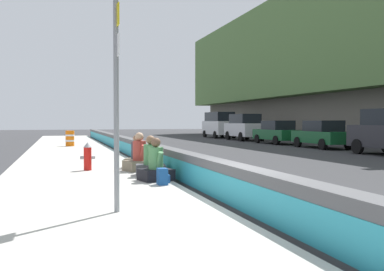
{
  "coord_description": "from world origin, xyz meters",
  "views": [
    {
      "loc": [
        -7.62,
        3.24,
        1.68
      ],
      "look_at": [
        7.92,
        -1.47,
        1.14
      ],
      "focal_mm": 41.07,
      "sensor_mm": 36.0,
      "label": 1
    }
  ],
  "objects_px": {
    "route_sign_post": "(117,90)",
    "parked_car_farther": "(219,124)",
    "parked_car_midline": "(277,132)",
    "seated_person_middle": "(151,163)",
    "fire_hydrant": "(88,156)",
    "seated_person_foreground": "(156,167)",
    "seated_person_far": "(137,157)",
    "construction_barrel": "(70,138)",
    "backpack": "(163,177)",
    "seated_person_rear": "(139,159)",
    "parked_car_far": "(244,127)",
    "parked_car_fourth": "(322,134)"
  },
  "relations": [
    {
      "from": "backpack",
      "to": "parked_car_far",
      "type": "height_order",
      "value": "parked_car_far"
    },
    {
      "from": "construction_barrel",
      "to": "parked_car_farther",
      "type": "xyz_separation_m",
      "value": [
        13.35,
        -14.67,
        0.73
      ]
    },
    {
      "from": "parked_car_far",
      "to": "backpack",
      "type": "bearing_deg",
      "value": 152.26
    },
    {
      "from": "fire_hydrant",
      "to": "construction_barrel",
      "type": "relative_size",
      "value": 0.93
    },
    {
      "from": "seated_person_rear",
      "to": "construction_barrel",
      "type": "bearing_deg",
      "value": 6.97
    },
    {
      "from": "route_sign_post",
      "to": "backpack",
      "type": "bearing_deg",
      "value": -26.94
    },
    {
      "from": "route_sign_post",
      "to": "parked_car_farther",
      "type": "relative_size",
      "value": 0.7
    },
    {
      "from": "seated_person_foreground",
      "to": "parked_car_fourth",
      "type": "distance_m",
      "value": 18.06
    },
    {
      "from": "seated_person_foreground",
      "to": "seated_person_far",
      "type": "relative_size",
      "value": 1.03
    },
    {
      "from": "seated_person_middle",
      "to": "parked_car_fourth",
      "type": "bearing_deg",
      "value": -49.14
    },
    {
      "from": "seated_person_rear",
      "to": "parked_car_fourth",
      "type": "bearing_deg",
      "value": -52.67
    },
    {
      "from": "seated_person_middle",
      "to": "route_sign_post",
      "type": "bearing_deg",
      "value": 162.03
    },
    {
      "from": "seated_person_middle",
      "to": "parked_car_fourth",
      "type": "distance_m",
      "value": 17.27
    },
    {
      "from": "parked_car_far",
      "to": "parked_car_farther",
      "type": "relative_size",
      "value": 0.94
    },
    {
      "from": "fire_hydrant",
      "to": "construction_barrel",
      "type": "xyz_separation_m",
      "value": [
        13.74,
        0.22,
        0.03
      ]
    },
    {
      "from": "seated_person_far",
      "to": "backpack",
      "type": "distance_m",
      "value": 4.16
    },
    {
      "from": "route_sign_post",
      "to": "backpack",
      "type": "distance_m",
      "value": 3.73
    },
    {
      "from": "seated_person_middle",
      "to": "parked_car_far",
      "type": "xyz_separation_m",
      "value": [
        22.74,
        -12.86,
        0.69
      ]
    },
    {
      "from": "seated_person_rear",
      "to": "parked_car_farther",
      "type": "bearing_deg",
      "value": -25.04
    },
    {
      "from": "construction_barrel",
      "to": "parked_car_far",
      "type": "height_order",
      "value": "parked_car_far"
    },
    {
      "from": "seated_person_far",
      "to": "parked_car_far",
      "type": "height_order",
      "value": "parked_car_far"
    },
    {
      "from": "construction_barrel",
      "to": "parked_car_far",
      "type": "bearing_deg",
      "value": -64.05
    },
    {
      "from": "parked_car_fourth",
      "to": "parked_car_far",
      "type": "height_order",
      "value": "parked_car_far"
    },
    {
      "from": "seated_person_rear",
      "to": "backpack",
      "type": "relative_size",
      "value": 2.97
    },
    {
      "from": "route_sign_post",
      "to": "parked_car_farther",
      "type": "xyz_separation_m",
      "value": [
        33.68,
        -14.37,
        -0.86
      ]
    },
    {
      "from": "fire_hydrant",
      "to": "backpack",
      "type": "xyz_separation_m",
      "value": [
        -3.72,
        -1.55,
        -0.25
      ]
    },
    {
      "from": "parked_car_fourth",
      "to": "seated_person_rear",
      "type": "bearing_deg",
      "value": 127.33
    },
    {
      "from": "route_sign_post",
      "to": "parked_car_farther",
      "type": "height_order",
      "value": "route_sign_post"
    },
    {
      "from": "parked_car_far",
      "to": "parked_car_farther",
      "type": "height_order",
      "value": "parked_car_farther"
    },
    {
      "from": "fire_hydrant",
      "to": "seated_person_rear",
      "type": "height_order",
      "value": "seated_person_rear"
    },
    {
      "from": "parked_car_fourth",
      "to": "seated_person_foreground",
      "type": "bearing_deg",
      "value": 133.31
    },
    {
      "from": "fire_hydrant",
      "to": "parked_car_fourth",
      "type": "distance_m",
      "value": 17.46
    },
    {
      "from": "parked_car_midline",
      "to": "parked_car_far",
      "type": "relative_size",
      "value": 0.94
    },
    {
      "from": "seated_person_far",
      "to": "construction_barrel",
      "type": "distance_m",
      "value": 13.44
    },
    {
      "from": "route_sign_post",
      "to": "seated_person_far",
      "type": "bearing_deg",
      "value": -12.33
    },
    {
      "from": "seated_person_foreground",
      "to": "parked_car_fourth",
      "type": "relative_size",
      "value": 0.25
    },
    {
      "from": "fire_hydrant",
      "to": "seated_person_rear",
      "type": "xyz_separation_m",
      "value": [
        -0.58,
        -1.53,
        -0.08
      ]
    },
    {
      "from": "seated_person_middle",
      "to": "construction_barrel",
      "type": "height_order",
      "value": "seated_person_middle"
    },
    {
      "from": "construction_barrel",
      "to": "parked_car_fourth",
      "type": "bearing_deg",
      "value": -106.07
    },
    {
      "from": "seated_person_middle",
      "to": "seated_person_rear",
      "type": "distance_m",
      "value": 1.27
    },
    {
      "from": "construction_barrel",
      "to": "parked_car_midline",
      "type": "bearing_deg",
      "value": -85.57
    },
    {
      "from": "parked_car_farther",
      "to": "seated_person_rear",
      "type": "bearing_deg",
      "value": 154.96
    },
    {
      "from": "seated_person_foreground",
      "to": "parked_car_farther",
      "type": "height_order",
      "value": "parked_car_farther"
    },
    {
      "from": "route_sign_post",
      "to": "parked_car_midline",
      "type": "bearing_deg",
      "value": -33.81
    },
    {
      "from": "parked_car_midline",
      "to": "seated_person_middle",
      "type": "bearing_deg",
      "value": 142.49
    },
    {
      "from": "fire_hydrant",
      "to": "seated_person_foreground",
      "type": "bearing_deg",
      "value": -152.17
    },
    {
      "from": "seated_person_far",
      "to": "construction_barrel",
      "type": "bearing_deg",
      "value": 7.87
    },
    {
      "from": "seated_person_middle",
      "to": "seated_person_rear",
      "type": "bearing_deg",
      "value": 4.24
    },
    {
      "from": "fire_hydrant",
      "to": "seated_person_middle",
      "type": "distance_m",
      "value": 2.46
    },
    {
      "from": "seated_person_rear",
      "to": "parked_car_midline",
      "type": "xyz_separation_m",
      "value": [
        15.46,
        -12.93,
        0.35
      ]
    }
  ]
}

